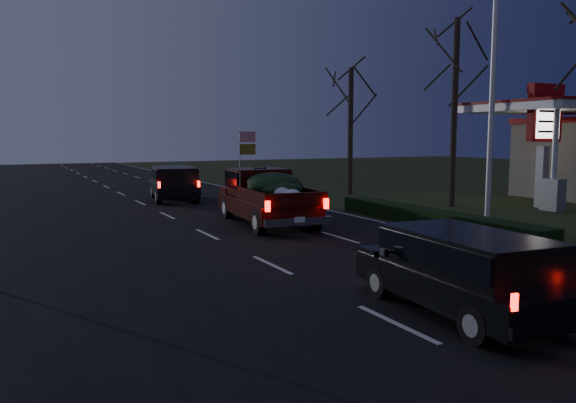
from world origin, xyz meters
name	(u,v)px	position (x,y,z in m)	size (l,w,h in m)	color
ground	(272,266)	(0.00, 0.00, 0.00)	(120.00, 120.00, 0.00)	black
road_asphalt	(272,265)	(0.00, 0.00, 0.01)	(14.00, 120.00, 0.02)	black
hedge_row	(432,218)	(7.80, 3.00, 0.30)	(1.00, 10.00, 0.60)	black
light_pole	(493,71)	(9.50, 2.00, 5.48)	(0.50, 0.90, 9.16)	silver
gas_price_pylon	(544,125)	(16.00, 4.99, 3.77)	(2.00, 0.41, 5.57)	gray
gas_canopy	(556,113)	(18.00, 6.00, 4.35)	(7.10, 6.10, 4.88)	silver
bare_tree_mid	(456,67)	(12.50, 7.00, 6.35)	(3.60, 3.60, 8.50)	black
bare_tree_far	(351,100)	(11.50, 14.00, 5.23)	(3.60, 3.60, 7.00)	black
pickup_truck	(267,194)	(2.73, 6.19, 1.14)	(2.80, 6.00, 3.04)	black
lead_suv	(174,180)	(1.78, 15.29, 1.05)	(2.80, 5.12, 1.39)	black
rear_suv	(464,265)	(1.39, -5.13, 0.94)	(2.12, 4.44, 1.24)	black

